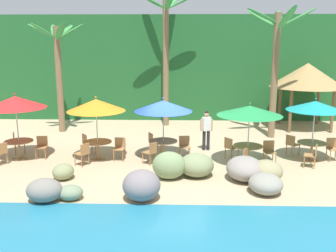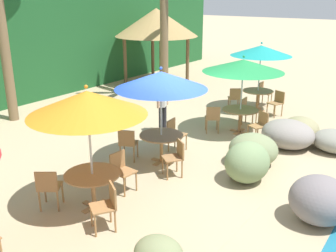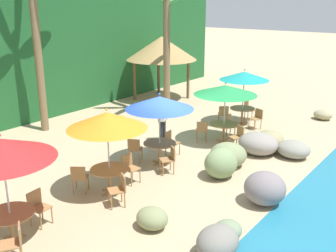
# 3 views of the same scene
# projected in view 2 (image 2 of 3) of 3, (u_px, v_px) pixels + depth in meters

# --- Properties ---
(ground_plane) EXTENTS (120.00, 120.00, 0.00)m
(ground_plane) POSITION_uv_depth(u_px,v_px,m) (183.00, 159.00, 10.09)
(ground_plane) COLOR tan
(terrace_deck) EXTENTS (18.00, 5.20, 0.01)m
(terrace_deck) POSITION_uv_depth(u_px,v_px,m) (183.00, 158.00, 10.09)
(terrace_deck) COLOR tan
(terrace_deck) RESTS_ON ground
(rock_seawall) EXTENTS (16.86, 3.31, 0.93)m
(rock_seawall) POSITION_uv_depth(u_px,v_px,m) (275.00, 178.00, 8.21)
(rock_seawall) COLOR #768E5E
(rock_seawall) RESTS_ON ground
(umbrella_orange) EXTENTS (2.23, 2.23, 2.52)m
(umbrella_orange) POSITION_uv_depth(u_px,v_px,m) (87.00, 103.00, 7.11)
(umbrella_orange) COLOR silver
(umbrella_orange) RESTS_ON ground
(dining_table_orange) EXTENTS (1.10, 1.10, 0.74)m
(dining_table_orange) POSITION_uv_depth(u_px,v_px,m) (93.00, 179.00, 7.62)
(dining_table_orange) COLOR #A37547
(dining_table_orange) RESTS_ON ground
(chair_orange_seaward) EXTENTS (0.45, 0.46, 0.87)m
(chair_orange_seaward) POSITION_uv_depth(u_px,v_px,m) (121.00, 169.00, 8.32)
(chair_orange_seaward) COLOR #9E7042
(chair_orange_seaward) RESTS_ON ground
(chair_orange_inland) EXTENTS (0.59, 0.59, 0.87)m
(chair_orange_inland) POSITION_uv_depth(u_px,v_px,m) (49.00, 186.00, 7.57)
(chair_orange_inland) COLOR #9E7042
(chair_orange_inland) RESTS_ON ground
(chair_orange_left) EXTENTS (0.59, 0.58, 0.87)m
(chair_orange_left) POSITION_uv_depth(u_px,v_px,m) (107.00, 204.00, 6.94)
(chair_orange_left) COLOR #9E7042
(chair_orange_left) RESTS_ON ground
(umbrella_blue) EXTENTS (2.25, 2.25, 2.45)m
(umbrella_blue) POSITION_uv_depth(u_px,v_px,m) (161.00, 80.00, 9.21)
(umbrella_blue) COLOR silver
(umbrella_blue) RESTS_ON ground
(dining_table_blue) EXTENTS (1.10, 1.10, 0.74)m
(dining_table_blue) POSITION_uv_depth(u_px,v_px,m) (161.00, 139.00, 9.70)
(dining_table_blue) COLOR #A37547
(dining_table_blue) RESTS_ON ground
(chair_blue_seaward) EXTENTS (0.46, 0.47, 0.87)m
(chair_blue_seaward) POSITION_uv_depth(u_px,v_px,m) (175.00, 133.00, 10.47)
(chair_blue_seaward) COLOR #9E7042
(chair_blue_seaward) RESTS_ON ground
(chair_blue_inland) EXTENTS (0.57, 0.56, 0.87)m
(chair_blue_inland) POSITION_uv_depth(u_px,v_px,m) (128.00, 142.00, 9.79)
(chair_blue_inland) COLOR #9E7042
(chair_blue_inland) RESTS_ON ground
(chair_blue_left) EXTENTS (0.59, 0.59, 0.87)m
(chair_blue_left) POSITION_uv_depth(u_px,v_px,m) (176.00, 155.00, 9.00)
(chair_blue_left) COLOR #9E7042
(chair_blue_left) RESTS_ON ground
(umbrella_green) EXTENTS (2.40, 2.40, 2.37)m
(umbrella_green) POSITION_uv_depth(u_px,v_px,m) (243.00, 66.00, 11.34)
(umbrella_green) COLOR silver
(umbrella_green) RESTS_ON ground
(dining_table_green) EXTENTS (1.10, 1.10, 0.74)m
(dining_table_green) POSITION_uv_depth(u_px,v_px,m) (240.00, 113.00, 11.81)
(dining_table_green) COLOR #A37547
(dining_table_green) RESTS_ON ground
(chair_green_seaward) EXTENTS (0.45, 0.46, 0.87)m
(chair_green_seaward) POSITION_uv_depth(u_px,v_px,m) (247.00, 109.00, 12.58)
(chair_green_seaward) COLOR #9E7042
(chair_green_seaward) RESTS_ON ground
(chair_green_inland) EXTENTS (0.59, 0.59, 0.87)m
(chair_green_inland) POSITION_uv_depth(u_px,v_px,m) (213.00, 117.00, 11.76)
(chair_green_inland) COLOR #9E7042
(chair_green_inland) RESTS_ON ground
(chair_green_left) EXTENTS (0.58, 0.57, 0.87)m
(chair_green_left) POSITION_uv_depth(u_px,v_px,m) (260.00, 124.00, 11.16)
(chair_green_left) COLOR #9E7042
(chair_green_left) RESTS_ON ground
(umbrella_teal) EXTENTS (2.15, 2.15, 2.47)m
(umbrella_teal) POSITION_uv_depth(u_px,v_px,m) (261.00, 51.00, 13.56)
(umbrella_teal) COLOR silver
(umbrella_teal) RESTS_ON ground
(dining_table_teal) EXTENTS (1.10, 1.10, 0.74)m
(dining_table_teal) POSITION_uv_depth(u_px,v_px,m) (258.00, 94.00, 14.07)
(dining_table_teal) COLOR #A37547
(dining_table_teal) RESTS_ON ground
(chair_teal_seaward) EXTENTS (0.43, 0.44, 0.87)m
(chair_teal_seaward) POSITION_uv_depth(u_px,v_px,m) (264.00, 92.00, 14.82)
(chair_teal_seaward) COLOR #9E7042
(chair_teal_seaward) RESTS_ON ground
(chair_teal_inland) EXTENTS (0.59, 0.59, 0.87)m
(chair_teal_inland) POSITION_uv_depth(u_px,v_px,m) (235.00, 97.00, 14.00)
(chair_teal_inland) COLOR #9E7042
(chair_teal_inland) RESTS_ON ground
(chair_teal_left) EXTENTS (0.55, 0.55, 0.87)m
(chair_teal_left) POSITION_uv_depth(u_px,v_px,m) (277.00, 101.00, 13.47)
(chair_teal_left) COLOR #9E7042
(chair_teal_left) RESTS_ON ground
(palapa_hut) EXTENTS (3.82, 3.82, 3.44)m
(palapa_hut) POSITION_uv_depth(u_px,v_px,m) (156.00, 23.00, 17.70)
(palapa_hut) COLOR brown
(palapa_hut) RESTS_ON ground
(waiter_in_white) EXTENTS (0.52, 0.33, 1.70)m
(waiter_in_white) POSITION_uv_depth(u_px,v_px,m) (163.00, 102.00, 11.64)
(waiter_in_white) COLOR #232328
(waiter_in_white) RESTS_ON ground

